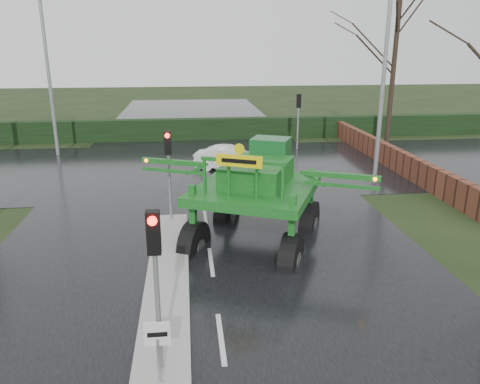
{
  "coord_description": "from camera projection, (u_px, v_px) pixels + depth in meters",
  "views": [
    {
      "loc": [
        -0.63,
        -9.2,
        6.42
      ],
      "look_at": [
        1.0,
        4.81,
        2.0
      ],
      "focal_mm": 35.0,
      "sensor_mm": 36.0,
      "label": 1
    }
  ],
  "objects": [
    {
      "name": "hedge_row",
      "position": [
        195.0,
        129.0,
        33.23
      ],
      "size": [
        44.0,
        0.9,
        1.5
      ],
      "primitive_type": "cube",
      "color": "black",
      "rests_on": "ground"
    },
    {
      "name": "crop_sprayer",
      "position": [
        195.0,
        184.0,
        15.07
      ],
      "size": [
        7.5,
        6.2,
        4.57
      ],
      "rotation": [
        0.0,
        0.0,
        -0.43
      ],
      "color": "black",
      "rests_on": "ground"
    },
    {
      "name": "white_sedan",
      "position": [
        230.0,
        170.0,
        25.33
      ],
      "size": [
        4.04,
        2.33,
        1.26
      ],
      "primitive_type": "imported",
      "rotation": [
        0.0,
        0.0,
        1.29
      ],
      "color": "white",
      "rests_on": "ground"
    },
    {
      "name": "traffic_signal_mid",
      "position": [
        168.0,
        157.0,
        16.89
      ],
      "size": [
        0.26,
        0.33,
        3.52
      ],
      "color": "gray",
      "rests_on": "ground"
    },
    {
      "name": "brick_wall",
      "position": [
        382.0,
        152.0,
        26.85
      ],
      "size": [
        0.4,
        20.0,
        1.2
      ],
      "primitive_type": "cube",
      "color": "#592D1E",
      "rests_on": "ground"
    },
    {
      "name": "street_light_left_far",
      "position": [
        52.0,
        54.0,
        26.97
      ],
      "size": [
        3.85,
        0.3,
        10.0
      ],
      "color": "gray",
      "rests_on": "ground"
    },
    {
      "name": "road_cross",
      "position": [
        199.0,
        167.0,
        25.87
      ],
      "size": [
        80.0,
        12.0,
        0.02
      ],
      "primitive_type": "cube",
      "color": "black",
      "rests_on": "ground"
    },
    {
      "name": "road_main",
      "position": [
        203.0,
        201.0,
        20.19
      ],
      "size": [
        14.0,
        80.0,
        0.02
      ],
      "primitive_type": "cube",
      "color": "black",
      "rests_on": "ground"
    },
    {
      "name": "ground",
      "position": [
        221.0,
        339.0,
        10.71
      ],
      "size": [
        140.0,
        140.0,
        0.0
      ],
      "primitive_type": "plane",
      "color": "black",
      "rests_on": "ground"
    },
    {
      "name": "keep_left_sign",
      "position": [
        158.0,
        343.0,
        8.83
      ],
      "size": [
        0.5,
        0.07,
        1.35
      ],
      "color": "gray",
      "rests_on": "ground"
    },
    {
      "name": "tree_right_far",
      "position": [
        396.0,
        45.0,
        30.1
      ],
      "size": [
        7.0,
        7.0,
        12.05
      ],
      "color": "black",
      "rests_on": "ground"
    },
    {
      "name": "median_island",
      "position": [
        168.0,
        277.0,
        13.38
      ],
      "size": [
        1.2,
        10.0,
        0.16
      ],
      "primitive_type": "cube",
      "color": "gray",
      "rests_on": "ground"
    },
    {
      "name": "traffic_signal_far",
      "position": [
        298.0,
        109.0,
        29.62
      ],
      "size": [
        0.26,
        0.33,
        3.52
      ],
      "rotation": [
        0.0,
        0.0,
        3.14
      ],
      "color": "gray",
      "rests_on": "ground"
    },
    {
      "name": "traffic_signal_near",
      "position": [
        155.0,
        258.0,
        8.83
      ],
      "size": [
        0.26,
        0.33,
        3.52
      ],
      "color": "gray",
      "rests_on": "ground"
    },
    {
      "name": "street_light_right",
      "position": [
        379.0,
        56.0,
        21.2
      ],
      "size": [
        3.85,
        0.3,
        10.0
      ],
      "color": "gray",
      "rests_on": "ground"
    }
  ]
}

